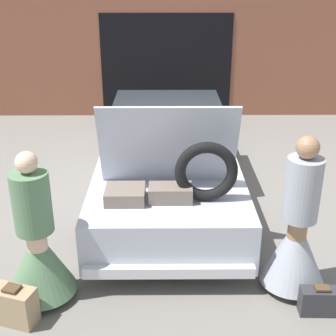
{
  "coord_description": "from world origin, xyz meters",
  "views": [
    {
      "loc": [
        -0.04,
        -6.45,
        3.13
      ],
      "look_at": [
        0.0,
        -1.38,
        0.91
      ],
      "focal_mm": 50.0,
      "sensor_mm": 36.0,
      "label": 1
    }
  ],
  "objects": [
    {
      "name": "ground_plane",
      "position": [
        0.0,
        0.0,
        0.0
      ],
      "size": [
        40.0,
        40.0,
        0.0
      ],
      "primitive_type": "plane",
      "color": "slate"
    },
    {
      "name": "person_left",
      "position": [
        -1.29,
        -2.55,
        0.56
      ],
      "size": [
        0.7,
        0.7,
        1.59
      ],
      "rotation": [
        0.0,
        0.0,
        -1.35
      ],
      "color": "beige",
      "rests_on": "ground_plane"
    },
    {
      "name": "person_right",
      "position": [
        1.29,
        -2.42,
        0.6
      ],
      "size": [
        0.67,
        0.67,
        1.68
      ],
      "rotation": [
        0.0,
        0.0,
        1.44
      ],
      "color": "#997051",
      "rests_on": "ground_plane"
    },
    {
      "name": "suitcase_beside_left_person",
      "position": [
        -1.46,
        -2.93,
        0.19
      ],
      "size": [
        0.46,
        0.33,
        0.4
      ],
      "color": "#9E8460",
      "rests_on": "ground_plane"
    },
    {
      "name": "garage_wall_back",
      "position": [
        0.0,
        3.73,
        1.39
      ],
      "size": [
        12.0,
        0.14,
        2.8
      ],
      "color": "brown",
      "rests_on": "ground_plane"
    },
    {
      "name": "car",
      "position": [
        0.0,
        0.01,
        0.57
      ],
      "size": [
        1.87,
        5.1,
        1.76
      ],
      "color": "#B2B7C6",
      "rests_on": "ground_plane"
    },
    {
      "name": "suitcase_beside_right_person",
      "position": [
        1.46,
        -2.84,
        0.14
      ],
      "size": [
        0.4,
        0.17,
        0.31
      ],
      "color": "#2D2D33",
      "rests_on": "ground_plane"
    }
  ]
}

